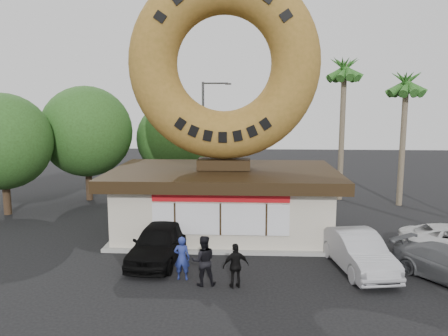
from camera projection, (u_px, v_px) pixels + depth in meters
name	position (u px, v px, depth m)	size (l,w,h in m)	color
ground	(216.00, 280.00, 16.39)	(90.00, 90.00, 0.00)	black
donut_shop	(224.00, 199.00, 22.02)	(11.20, 7.20, 3.80)	beige
giant_donut	(224.00, 64.00, 21.02)	(9.28, 9.28, 2.36)	olive
tree_west	(87.00, 132.00, 28.98)	(6.00, 6.00, 7.65)	#473321
tree_mid	(174.00, 139.00, 30.77)	(5.20, 5.20, 6.63)	#473321
tree_far	(3.00, 142.00, 25.25)	(5.60, 5.60, 7.14)	#473321
palm_near	(344.00, 74.00, 28.55)	(2.60, 2.60, 9.75)	#726651
palm_far	(406.00, 87.00, 27.04)	(2.60, 2.60, 8.75)	#726651
street_lamp	(205.00, 131.00, 31.58)	(2.11, 0.20, 8.00)	#59595E
person_left	(182.00, 258.00, 16.34)	(0.61, 0.40, 1.67)	navy
person_center	(203.00, 261.00, 15.82)	(0.90, 0.70, 1.86)	black
person_right	(236.00, 266.00, 15.62)	(0.96, 0.40, 1.64)	black
car_black	(159.00, 242.00, 18.29)	(1.86, 4.63, 1.58)	black
car_silver	(358.00, 251.00, 17.30)	(1.61, 4.61, 1.52)	#A5A5AA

